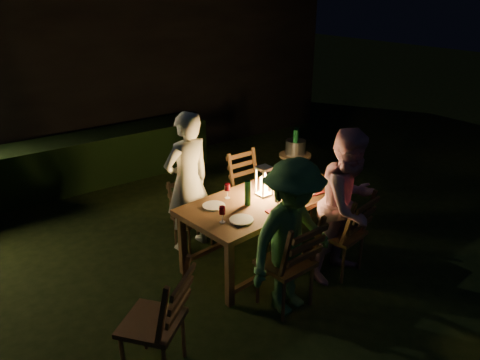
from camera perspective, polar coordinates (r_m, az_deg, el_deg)
garden_envelope at (r=9.99m, az=-21.33°, el=13.04°), size 40.00×40.00×3.20m
dining_table at (r=5.32m, az=2.89°, el=-2.98°), size 1.99×1.15×0.79m
chair_near_left at (r=4.78m, az=5.67°, el=-11.78°), size 0.50×0.54×1.07m
chair_near_right at (r=5.39m, az=12.15°, el=-7.93°), size 0.55×0.58×1.04m
chair_far_left at (r=5.78m, az=-5.83°, el=-5.80°), size 0.42×0.44×0.89m
chair_far_right at (r=6.34m, az=1.35°, el=-2.60°), size 0.45×0.48×1.00m
chair_end at (r=6.37m, az=10.61°, el=-3.23°), size 0.45×0.42×0.89m
chair_spare at (r=4.13m, az=-10.24°, el=-18.51°), size 0.69×0.70×1.07m
person_house_side at (r=5.56m, az=-6.40°, el=-0.27°), size 0.67×0.48×1.72m
person_opp_right at (r=5.12m, az=13.06°, el=-3.01°), size 0.89×0.73×1.69m
person_opp_left at (r=4.50m, az=6.37°, el=-7.04°), size 1.09×0.70×1.60m
lantern at (r=5.29m, az=2.94°, el=-0.35°), size 0.16×0.16×0.35m
plate_far_left at (r=5.09m, az=-3.21°, el=-3.16°), size 0.25×0.25×0.01m
plate_near_left at (r=4.80m, az=0.17°, el=-4.86°), size 0.25×0.25×0.01m
plate_far_right at (r=5.72m, az=4.50°, el=-0.16°), size 0.25×0.25×0.01m
plate_near_right at (r=5.46m, az=7.88°, el=-1.48°), size 0.25×0.25×0.01m
wineglass_a at (r=5.25m, az=-1.56°, el=-1.34°), size 0.06×0.06×0.18m
wineglass_b at (r=4.72m, az=-2.17°, el=-4.23°), size 0.06×0.06×0.18m
wineglass_c at (r=5.28m, az=7.38°, el=-1.34°), size 0.06×0.06×0.18m
wineglass_d at (r=5.78m, az=5.96°, el=0.91°), size 0.06×0.06×0.18m
wineglass_e at (r=5.00m, az=4.58°, el=-2.70°), size 0.06×0.06×0.18m
bottle_table at (r=5.07m, az=0.96°, el=-1.60°), size 0.07×0.07×0.28m
napkin_left at (r=4.99m, az=4.33°, el=-3.80°), size 0.18×0.14×0.01m
napkin_right at (r=5.49m, az=9.18°, el=-1.45°), size 0.18×0.14×0.01m
phone at (r=4.70m, az=0.21°, el=-5.50°), size 0.14×0.07×0.01m
side_table at (r=7.13m, az=6.72°, el=2.55°), size 0.48×0.48×0.65m
ice_bucket at (r=7.06m, az=6.79°, el=3.97°), size 0.30×0.30×0.22m
bottle_bucket_a at (r=6.99m, az=6.73°, el=4.20°), size 0.07×0.07×0.32m
bottle_bucket_b at (r=7.11m, az=6.88°, el=4.52°), size 0.07×0.07×0.32m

